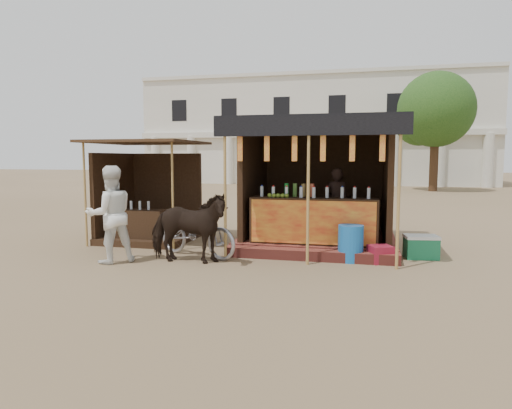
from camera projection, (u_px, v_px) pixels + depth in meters
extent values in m
plane|color=#846B4C|center=(233.00, 283.00, 7.26)|extent=(120.00, 120.00, 0.00)
cube|color=brown|center=(318.00, 240.00, 10.41)|extent=(3.40, 2.80, 0.22)
cube|color=brown|center=(310.00, 255.00, 8.91)|extent=(3.40, 0.35, 0.20)
cube|color=#332012|center=(314.00, 221.00, 9.43)|extent=(2.60, 0.55, 0.95)
cube|color=red|center=(312.00, 222.00, 9.15)|extent=(2.50, 0.02, 0.88)
cube|color=#332012|center=(323.00, 178.00, 11.48)|extent=(3.00, 0.12, 2.50)
cube|color=#332012|center=(254.00, 180.00, 10.62)|extent=(0.12, 2.50, 2.50)
cube|color=#332012|center=(388.00, 182.00, 9.93)|extent=(0.12, 2.50, 2.50)
cube|color=black|center=(318.00, 123.00, 9.95)|extent=(3.60, 3.60, 0.06)
cube|color=black|center=(309.00, 126.00, 8.24)|extent=(3.60, 0.06, 0.36)
cylinder|color=tan|center=(225.00, 190.00, 8.76)|extent=(0.06, 0.06, 2.75)
cylinder|color=tan|center=(308.00, 191.00, 8.39)|extent=(0.06, 0.06, 2.75)
cylinder|color=tan|center=(399.00, 193.00, 8.03)|extent=(0.06, 0.06, 2.75)
cube|color=red|center=(240.00, 147.00, 8.61)|extent=(0.10, 0.02, 0.55)
cube|color=red|center=(267.00, 146.00, 8.49)|extent=(0.10, 0.02, 0.55)
cube|color=red|center=(295.00, 146.00, 8.37)|extent=(0.10, 0.02, 0.55)
cube|color=red|center=(323.00, 146.00, 8.25)|extent=(0.10, 0.02, 0.55)
cube|color=red|center=(352.00, 146.00, 8.13)|extent=(0.10, 0.02, 0.55)
cube|color=red|center=(382.00, 146.00, 8.01)|extent=(0.10, 0.02, 0.55)
imported|color=black|center=(336.00, 202.00, 10.33)|extent=(0.58, 0.39, 1.54)
cube|color=#332012|center=(151.00, 237.00, 11.04)|extent=(2.00, 2.00, 0.15)
cube|color=#332012|center=(167.00, 194.00, 11.86)|extent=(1.90, 0.10, 2.10)
cube|color=#332012|center=(114.00, 196.00, 11.16)|extent=(0.10, 1.90, 2.10)
cube|color=#472D19|center=(147.00, 142.00, 10.71)|extent=(2.40, 2.40, 0.06)
cylinder|color=tan|center=(85.00, 194.00, 10.16)|extent=(0.05, 0.05, 2.35)
cylinder|color=tan|center=(173.00, 196.00, 9.67)|extent=(0.05, 0.05, 2.35)
cube|color=#332012|center=(141.00, 227.00, 10.53)|extent=(1.20, 0.50, 0.80)
imported|color=black|center=(188.00, 228.00, 8.58)|extent=(1.61, 0.76, 1.35)
imported|color=#A0A0A8|center=(197.00, 231.00, 9.17)|extent=(2.06, 1.34, 1.02)
imported|color=white|center=(110.00, 215.00, 8.61)|extent=(1.13, 1.12, 1.84)
cylinder|color=#1760AC|center=(351.00, 243.00, 8.76)|extent=(0.61, 0.61, 0.70)
cube|color=maroon|center=(380.00, 254.00, 8.65)|extent=(0.52, 0.52, 0.33)
cube|color=#1A774A|center=(421.00, 248.00, 9.04)|extent=(0.68, 0.51, 0.40)
cube|color=white|center=(421.00, 237.00, 9.02)|extent=(0.70, 0.53, 0.06)
cube|color=silver|center=(314.00, 132.00, 36.35)|extent=(26.00, 7.00, 8.00)
cube|color=silver|center=(308.00, 134.00, 32.89)|extent=(26.00, 0.50, 0.40)
cube|color=silver|center=(309.00, 72.00, 32.55)|extent=(26.00, 0.30, 0.25)
cylinder|color=silver|center=(156.00, 160.00, 35.85)|extent=(0.70, 0.70, 3.60)
cylinder|color=silver|center=(192.00, 160.00, 35.16)|extent=(0.70, 0.70, 3.60)
cylinder|color=silver|center=(229.00, 160.00, 34.47)|extent=(0.70, 0.70, 3.60)
cylinder|color=silver|center=(268.00, 160.00, 33.78)|extent=(0.70, 0.70, 3.60)
cylinder|color=silver|center=(308.00, 160.00, 33.09)|extent=(0.70, 0.70, 3.60)
cylinder|color=silver|center=(350.00, 160.00, 32.40)|extent=(0.70, 0.70, 3.60)
cylinder|color=silver|center=(394.00, 160.00, 31.71)|extent=(0.70, 0.70, 3.60)
cylinder|color=silver|center=(440.00, 160.00, 31.02)|extent=(0.70, 0.70, 3.60)
cylinder|color=silver|center=(488.00, 161.00, 30.33)|extent=(0.70, 0.70, 3.60)
cylinder|color=#382314|center=(434.00, 157.00, 26.97)|extent=(0.50, 0.50, 4.00)
sphere|color=#395C1F|center=(436.00, 109.00, 26.68)|extent=(4.40, 4.40, 4.40)
sphere|color=#395C1F|center=(420.00, 121.00, 27.51)|extent=(2.99, 2.99, 2.99)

